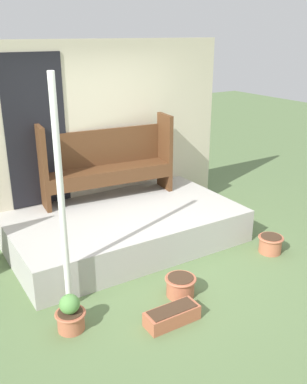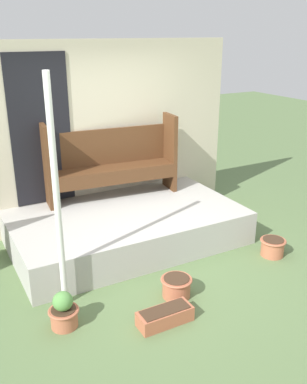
{
  "view_description": "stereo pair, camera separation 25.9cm",
  "coord_description": "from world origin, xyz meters",
  "px_view_note": "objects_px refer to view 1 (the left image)",
  "views": [
    {
      "loc": [
        -2.33,
        -3.75,
        2.69
      ],
      "look_at": [
        0.17,
        0.3,
        0.9
      ],
      "focal_mm": 40.0,
      "sensor_mm": 36.0,
      "label": 1
    },
    {
      "loc": [
        -2.11,
        -3.88,
        2.69
      ],
      "look_at": [
        0.17,
        0.3,
        0.9
      ],
      "focal_mm": 40.0,
      "sensor_mm": 36.0,
      "label": 2
    }
  ],
  "objects_px": {
    "flower_pot_middle": "(180,285)",
    "flower_pot_right": "(270,243)",
    "bench": "(107,159)",
    "planter_box_rect": "(172,316)",
    "flower_pot_left": "(70,315)",
    "support_post": "(61,200)"
  },
  "relations": [
    {
      "from": "flower_pot_middle",
      "to": "planter_box_rect",
      "type": "xyz_separation_m",
      "value": [
        -0.34,
        -0.34,
        -0.04
      ]
    },
    {
      "from": "flower_pot_right",
      "to": "planter_box_rect",
      "type": "xyz_separation_m",
      "value": [
        -1.88,
        -0.52,
        -0.05
      ]
    },
    {
      "from": "planter_box_rect",
      "to": "flower_pot_middle",
      "type": "bearing_deg",
      "value": 45.1
    },
    {
      "from": "flower_pot_left",
      "to": "planter_box_rect",
      "type": "bearing_deg",
      "value": -25.89
    },
    {
      "from": "support_post",
      "to": "flower_pot_middle",
      "type": "bearing_deg",
      "value": -22.24
    },
    {
      "from": "support_post",
      "to": "bench",
      "type": "bearing_deg",
      "value": 52.22
    },
    {
      "from": "flower_pot_right",
      "to": "planter_box_rect",
      "type": "height_order",
      "value": "flower_pot_right"
    },
    {
      "from": "flower_pot_middle",
      "to": "flower_pot_right",
      "type": "height_order",
      "value": "flower_pot_right"
    },
    {
      "from": "bench",
      "to": "flower_pot_middle",
      "type": "bearing_deg",
      "value": -88.81
    },
    {
      "from": "support_post",
      "to": "flower_pot_middle",
      "type": "relative_size",
      "value": 6.92
    },
    {
      "from": "support_post",
      "to": "flower_pot_left",
      "type": "height_order",
      "value": "support_post"
    },
    {
      "from": "planter_box_rect",
      "to": "flower_pot_left",
      "type": "bearing_deg",
      "value": 154.11
    },
    {
      "from": "bench",
      "to": "flower_pot_left",
      "type": "relative_size",
      "value": 5.01
    },
    {
      "from": "bench",
      "to": "flower_pot_right",
      "type": "bearing_deg",
      "value": -47.96
    },
    {
      "from": "flower_pot_left",
      "to": "bench",
      "type": "bearing_deg",
      "value": 55.15
    },
    {
      "from": "support_post",
      "to": "flower_pot_right",
      "type": "distance_m",
      "value": 2.86
    },
    {
      "from": "bench",
      "to": "flower_pot_middle",
      "type": "relative_size",
      "value": 5.52
    },
    {
      "from": "flower_pot_left",
      "to": "flower_pot_middle",
      "type": "bearing_deg",
      "value": -4.15
    },
    {
      "from": "flower_pot_left",
      "to": "flower_pot_right",
      "type": "bearing_deg",
      "value": 1.92
    },
    {
      "from": "flower_pot_left",
      "to": "planter_box_rect",
      "type": "height_order",
      "value": "flower_pot_left"
    },
    {
      "from": "flower_pot_right",
      "to": "flower_pot_middle",
      "type": "bearing_deg",
      "value": -173.32
    },
    {
      "from": "bench",
      "to": "planter_box_rect",
      "type": "relative_size",
      "value": 3.43
    }
  ]
}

